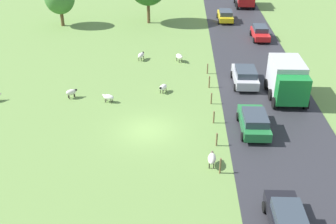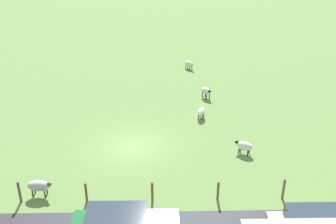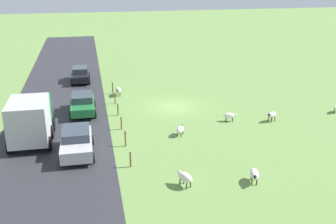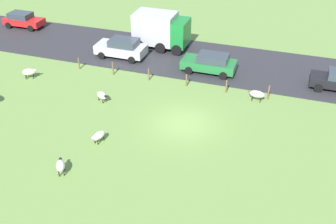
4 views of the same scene
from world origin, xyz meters
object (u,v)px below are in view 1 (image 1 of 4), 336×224
object	(u,v)px
sheep_6	(108,97)
car_2	(225,15)
car_3	(254,121)
sheep_0	(141,55)
sheep_3	(163,87)
sheep_5	(212,159)
car_1	(245,76)
sheep_2	(179,57)
car_0	(287,219)
sheep_1	(71,92)
car_4	(260,32)
truck_0	(287,79)

from	to	relation	value
sheep_6	car_2	bearing A→B (deg)	63.11
car_2	car_3	size ratio (longest dim) A/B	0.99
sheep_0	sheep_3	bearing A→B (deg)	-70.69
sheep_5	car_1	world-z (taller)	car_1
sheep_5	car_2	world-z (taller)	car_2
sheep_2	car_3	distance (m)	14.67
sheep_0	car_3	xyz separation A→B (m)	(9.68, -13.89, 0.35)
sheep_2	car_0	distance (m)	24.29
sheep_0	car_2	distance (m)	17.32
sheep_1	car_2	bearing A→B (deg)	56.31
car_1	car_3	bearing A→B (deg)	-92.87
sheep_6	car_0	size ratio (longest dim) A/B	0.27
sheep_2	car_3	world-z (taller)	car_3
sheep_1	sheep_6	xyz separation A→B (m)	(3.32, -0.68, -0.07)
sheep_2	car_4	distance (m)	12.04
truck_0	sheep_3	bearing A→B (deg)	175.59
car_2	car_0	bearing A→B (deg)	-90.26
sheep_3	car_1	xyz separation A→B (m)	(7.44, 1.76, 0.44)
sheep_5	car_2	size ratio (longest dim) A/B	0.28
car_2	sheep_2	bearing A→B (deg)	-112.75
sheep_3	sheep_0	bearing A→B (deg)	109.31
car_4	car_2	bearing A→B (deg)	116.16
truck_0	car_3	bearing A→B (deg)	-122.65
car_0	car_1	distance (m)	18.13
sheep_0	car_3	bearing A→B (deg)	-55.12
sheep_6	car_4	distance (m)	22.67
sheep_6	car_0	bearing A→B (deg)	-50.50
car_0	sheep_3	bearing A→B (deg)	113.92
sheep_2	truck_0	distance (m)	12.25
sheep_5	sheep_1	bearing A→B (deg)	141.08
sheep_1	car_3	bearing A→B (deg)	-18.48
car_1	car_2	size ratio (longest dim) A/B	1.01
sheep_3	car_1	distance (m)	7.66
sheep_2	car_4	world-z (taller)	car_4
sheep_2	sheep_6	xyz separation A→B (m)	(-5.94, -9.22, -0.09)
car_1	car_3	distance (m)	8.10
sheep_2	car_0	bearing A→B (deg)	-75.99
sheep_0	sheep_3	size ratio (longest dim) A/B	1.18
sheep_0	car_1	bearing A→B (deg)	-29.88
sheep_0	sheep_1	xyz separation A→B (m)	(-5.24, -8.90, 0.02)
sheep_0	sheep_5	distance (m)	19.29
car_2	sheep_6	bearing A→B (deg)	-116.89
sheep_1	sheep_2	world-z (taller)	sheep_2
sheep_3	car_1	bearing A→B (deg)	13.27
sheep_2	sheep_0	bearing A→B (deg)	174.90
sheep_6	truck_0	xyz separation A→B (m)	(15.13, 1.21, 1.32)
truck_0	car_3	xyz separation A→B (m)	(-3.54, -5.52, -0.92)
car_2	sheep_3	bearing A→B (deg)	-108.97
sheep_1	car_0	size ratio (longest dim) A/B	0.25
sheep_1	sheep_3	bearing A→B (deg)	9.73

